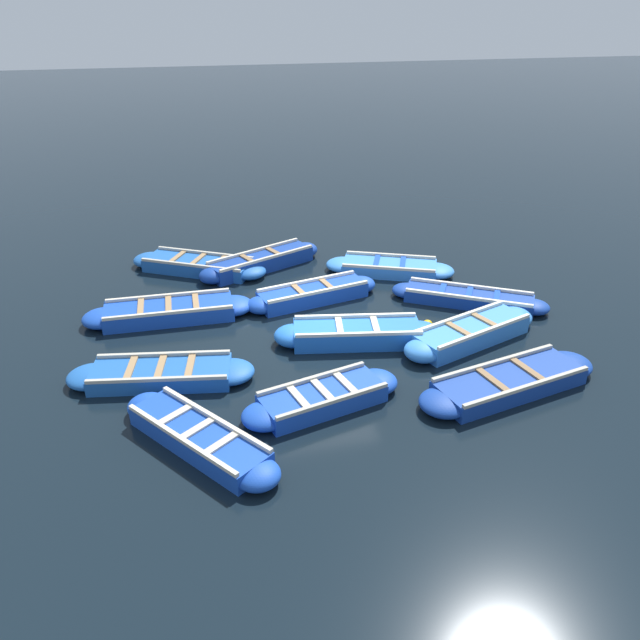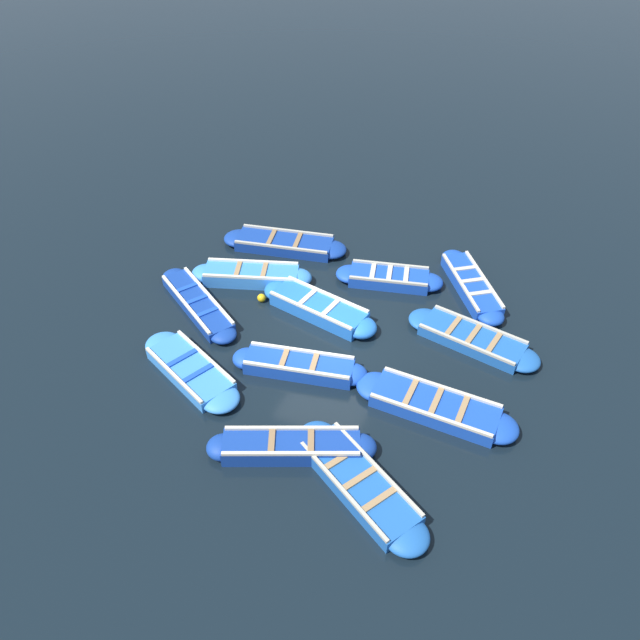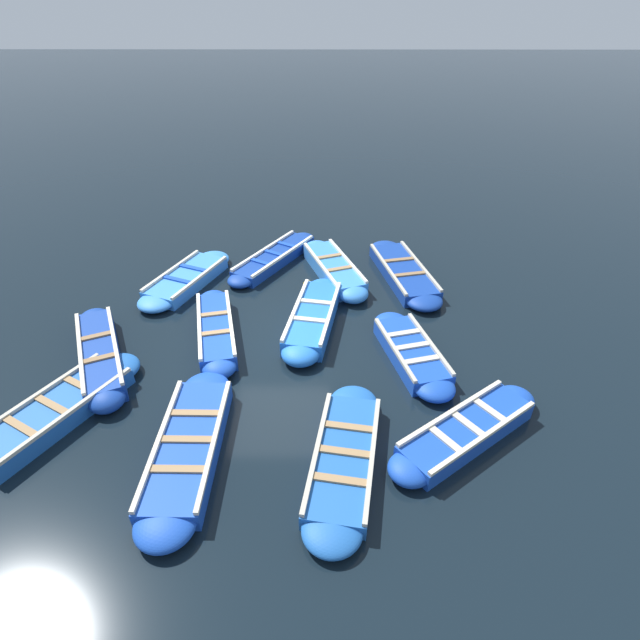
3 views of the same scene
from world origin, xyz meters
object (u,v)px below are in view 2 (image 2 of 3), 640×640
object	(u,v)px
boat_drifting	(389,278)
boat_outer_left	(191,370)
boat_tucked	(251,275)
boat_inner_gap	(299,366)
buoy_orange_near	(261,298)
boat_mid_row	(435,406)
boat_outer_right	(359,483)
boat_stern_in	(472,339)
boat_end_of_row	(198,304)
boat_alongside	(285,244)
boat_near_quay	(292,447)
boat_far_corner	(471,285)
boat_centre	(319,308)

from	to	relation	value
boat_drifting	boat_outer_left	distance (m)	6.54
boat_outer_left	boat_tucked	bearing A→B (deg)	7.22
boat_inner_gap	buoy_orange_near	size ratio (longest dim) A/B	14.71
boat_tucked	boat_mid_row	distance (m)	6.98
boat_outer_right	boat_stern_in	xyz separation A→B (m)	(5.43, -1.05, -0.02)
boat_end_of_row	boat_alongside	world-z (taller)	boat_alongside
boat_drifting	boat_near_quay	world-z (taller)	boat_near_quay
boat_stern_in	boat_far_corner	world-z (taller)	boat_far_corner
boat_far_corner	boat_end_of_row	bearing A→B (deg)	120.48
boat_far_corner	boat_alongside	bearing A→B (deg)	93.32
boat_drifting	boat_end_of_row	size ratio (longest dim) A/B	0.90
boat_outer_right	boat_near_quay	world-z (taller)	boat_near_quay
boat_end_of_row	boat_mid_row	world-z (taller)	boat_mid_row
boat_centre	buoy_orange_near	xyz separation A→B (m)	(-0.18, 1.73, -0.08)
boat_alongside	boat_outer_left	bearing A→B (deg)	-176.17
boat_centre	boat_inner_gap	distance (m)	2.31
boat_tucked	boat_alongside	bearing A→B (deg)	-3.29
boat_end_of_row	boat_far_corner	bearing A→B (deg)	-59.52
boat_alongside	boat_inner_gap	size ratio (longest dim) A/B	1.16
boat_far_corner	boat_tucked	bearing A→B (deg)	110.64
boat_far_corner	boat_centre	bearing A→B (deg)	128.00
boat_outer_right	buoy_orange_near	size ratio (longest dim) A/B	16.00
boat_drifting	boat_far_corner	world-z (taller)	boat_far_corner
boat_drifting	boat_end_of_row	world-z (taller)	boat_drifting
boat_centre	boat_outer_left	distance (m)	4.00
boat_outer_right	boat_centre	world-z (taller)	boat_centre
boat_stern_in	boat_centre	size ratio (longest dim) A/B	1.01
boat_stern_in	boat_outer_left	size ratio (longest dim) A/B	1.05
boat_end_of_row	boat_alongside	bearing A→B (deg)	-13.49
boat_outer_right	boat_far_corner	world-z (taller)	boat_far_corner
boat_end_of_row	boat_near_quay	bearing A→B (deg)	-125.93
boat_drifting	boat_stern_in	distance (m)	3.31
boat_end_of_row	boat_alongside	distance (m)	3.79
boat_stern_in	boat_inner_gap	xyz separation A→B (m)	(-2.86, 3.73, 0.03)
boat_tucked	boat_outer_right	world-z (taller)	boat_tucked
boat_alongside	boat_end_of_row	bearing A→B (deg)	166.51
buoy_orange_near	boat_centre	bearing A→B (deg)	-84.06
boat_tucked	boat_alongside	distance (m)	1.95
boat_drifting	boat_alongside	xyz separation A→B (m)	(0.31, 3.65, -0.01)
boat_far_corner	boat_near_quay	xyz separation A→B (m)	(-7.43, 2.17, 0.02)
boat_alongside	boat_mid_row	size ratio (longest dim) A/B	1.04
boat_end_of_row	boat_outer_right	size ratio (longest dim) A/B	0.95
boat_stern_in	boat_far_corner	distance (m)	2.30
boat_outer_right	boat_inner_gap	bearing A→B (deg)	46.08
boat_end_of_row	boat_tucked	xyz separation A→B (m)	(1.74, -0.77, 0.05)
boat_drifting	boat_tucked	xyz separation A→B (m)	(-1.64, 3.76, 0.03)
boat_end_of_row	boat_outer_right	xyz separation A→B (m)	(-3.62, -6.39, 0.02)
boat_far_corner	boat_outer_left	xyz separation A→B (m)	(-6.33, 5.57, -0.02)
boat_mid_row	boat_outer_left	world-z (taller)	boat_mid_row
boat_outer_right	boat_outer_left	size ratio (longest dim) A/B	1.07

